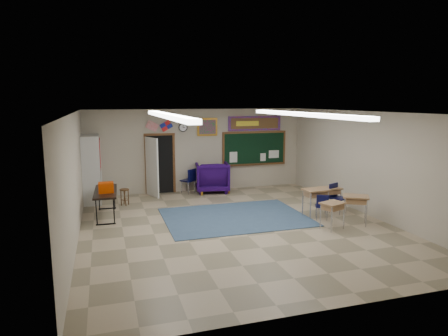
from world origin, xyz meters
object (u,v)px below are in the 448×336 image
object	(u,v)px
wingback_armchair	(212,177)
student_desk_front_right	(330,198)
student_desk_front_left	(315,201)
folding_table	(106,202)
wooden_stool	(125,197)

from	to	relation	value
wingback_armchair	student_desk_front_right	bearing A→B (deg)	136.15
student_desk_front_left	student_desk_front_right	distance (m)	0.81
student_desk_front_left	folding_table	world-z (taller)	folding_table
student_desk_front_left	wooden_stool	size ratio (longest dim) A/B	1.56
wooden_stool	wingback_armchair	bearing A→B (deg)	18.32
folding_table	wooden_stool	size ratio (longest dim) A/B	3.57
student_desk_front_left	wooden_stool	bearing A→B (deg)	146.98
student_desk_front_right	folding_table	size ratio (longest dim) A/B	0.40
student_desk_front_left	student_desk_front_right	world-z (taller)	student_desk_front_left
wingback_armchair	student_desk_front_right	distance (m)	4.49
student_desk_front_right	wooden_stool	world-z (taller)	student_desk_front_right
wingback_armchair	wooden_stool	world-z (taller)	wingback_armchair
wingback_armchair	folding_table	xyz separation A→B (m)	(-3.75, -2.21, -0.13)
student_desk_front_right	folding_table	distance (m)	6.59
student_desk_front_left	folding_table	size ratio (longest dim) A/B	0.44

